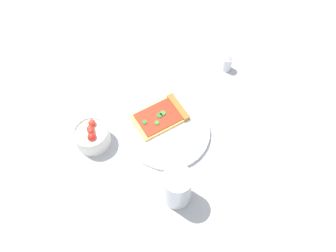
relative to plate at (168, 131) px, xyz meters
The scene contains 6 objects.
ground_plane 0.01m from the plate, 123.96° to the right, with size 2.40×2.40×0.00m, color #B2B7BC.
plate is the anchor object (origin of this frame).
pizza_slice_main 0.05m from the plate, 98.22° to the left, with size 0.18×0.15×0.02m.
salad_bowl 0.22m from the plate, behind, with size 0.10×0.10×0.07m.
soda_glass 0.20m from the plate, 93.71° to the right, with size 0.07×0.07×0.13m.
pepper_shaker 0.31m from the plate, 41.07° to the left, with size 0.03×0.03×0.06m.
Camera 1 is at (-0.09, -0.49, 0.88)m, focal length 37.01 mm.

